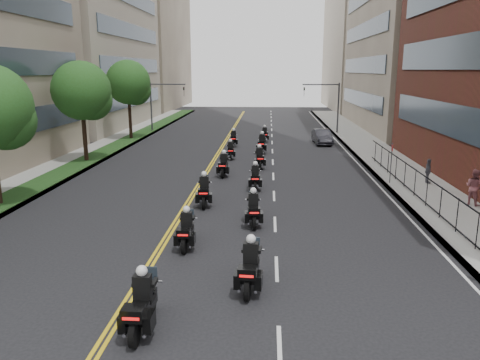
% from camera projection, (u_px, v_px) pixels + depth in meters
% --- Properties ---
extents(ground, '(160.00, 160.00, 0.00)m').
position_uv_depth(ground, '(157.00, 345.00, 12.22)').
color(ground, black).
rests_on(ground, ground).
extents(sidewalk_right, '(4.00, 90.00, 0.15)m').
position_uv_depth(sidewalk_right, '(388.00, 162.00, 35.77)').
color(sidewalk_right, gray).
rests_on(sidewalk_right, ground).
extents(sidewalk_left, '(4.00, 90.00, 0.15)m').
position_uv_depth(sidewalk_left, '(82.00, 159.00, 37.20)').
color(sidewalk_left, gray).
rests_on(sidewalk_left, ground).
extents(grass_strip, '(2.00, 90.00, 0.04)m').
position_uv_depth(grass_strip, '(91.00, 158.00, 37.13)').
color(grass_strip, '#173B15').
rests_on(grass_strip, sidewalk_left).
extents(building_right_far, '(15.00, 28.00, 26.00)m').
position_uv_depth(building_right_far, '(374.00, 35.00, 83.70)').
color(building_right_far, '#A69986').
rests_on(building_right_far, ground).
extents(building_left_far, '(16.00, 28.00, 26.00)m').
position_uv_depth(building_left_far, '(135.00, 36.00, 86.29)').
color(building_left_far, '#7C6B5B').
rests_on(building_left_far, ground).
extents(iron_fence, '(0.05, 28.00, 1.50)m').
position_uv_depth(iron_fence, '(433.00, 197.00, 23.01)').
color(iron_fence, black).
rests_on(iron_fence, sidewalk_right).
extents(street_trees, '(4.40, 38.40, 7.98)m').
position_uv_depth(street_trees, '(51.00, 100.00, 29.76)').
color(street_trees, '#301C15').
rests_on(street_trees, ground).
extents(traffic_signal_right, '(4.09, 0.20, 5.60)m').
position_uv_depth(traffic_signal_right, '(330.00, 100.00, 51.59)').
color(traffic_signal_right, '#3F3F44').
rests_on(traffic_signal_right, ground).
extents(traffic_signal_left, '(4.09, 0.20, 5.60)m').
position_uv_depth(traffic_signal_left, '(159.00, 100.00, 52.73)').
color(traffic_signal_left, '#3F3F44').
rests_on(traffic_signal_left, ground).
extents(motorcycle_0, '(0.57, 2.50, 1.85)m').
position_uv_depth(motorcycle_0, '(142.00, 306.00, 12.74)').
color(motorcycle_0, black).
rests_on(motorcycle_0, ground).
extents(motorcycle_1, '(0.65, 2.49, 1.84)m').
position_uv_depth(motorcycle_1, '(250.00, 268.00, 15.15)').
color(motorcycle_1, black).
rests_on(motorcycle_1, ground).
extents(motorcycle_2, '(0.53, 2.29, 1.69)m').
position_uv_depth(motorcycle_2, '(186.00, 231.00, 18.79)').
color(motorcycle_2, black).
rests_on(motorcycle_2, ground).
extents(motorcycle_3, '(0.61, 2.36, 1.74)m').
position_uv_depth(motorcycle_3, '(253.00, 210.00, 21.51)').
color(motorcycle_3, black).
rests_on(motorcycle_3, ground).
extents(motorcycle_4, '(0.67, 2.46, 1.82)m').
position_uv_depth(motorcycle_4, '(204.00, 192.00, 24.62)').
color(motorcycle_4, black).
rests_on(motorcycle_4, ground).
extents(motorcycle_5, '(0.53, 2.29, 1.69)m').
position_uv_depth(motorcycle_5, '(255.00, 178.00, 27.94)').
color(motorcycle_5, black).
rests_on(motorcycle_5, ground).
extents(motorcycle_6, '(0.55, 2.39, 1.76)m').
position_uv_depth(motorcycle_6, '(224.00, 166.00, 31.46)').
color(motorcycle_6, black).
rests_on(motorcycle_6, ground).
extents(motorcycle_7, '(0.64, 2.35, 1.73)m').
position_uv_depth(motorcycle_7, '(259.00, 159.00, 33.96)').
color(motorcycle_7, black).
rests_on(motorcycle_7, ground).
extents(motorcycle_8, '(0.59, 2.16, 1.60)m').
position_uv_depth(motorcycle_8, '(231.00, 151.00, 37.51)').
color(motorcycle_8, black).
rests_on(motorcycle_8, ground).
extents(motorcycle_9, '(0.61, 2.55, 1.88)m').
position_uv_depth(motorcycle_9, '(262.00, 144.00, 40.07)').
color(motorcycle_9, black).
rests_on(motorcycle_9, ground).
extents(motorcycle_10, '(0.56, 2.29, 1.69)m').
position_uv_depth(motorcycle_10, '(234.00, 139.00, 43.61)').
color(motorcycle_10, black).
rests_on(motorcycle_10, ground).
extents(motorcycle_11, '(0.54, 2.25, 1.66)m').
position_uv_depth(motorcycle_11, '(265.00, 135.00, 46.42)').
color(motorcycle_11, black).
rests_on(motorcycle_11, ground).
extents(parked_sedan, '(1.74, 4.33, 1.40)m').
position_uv_depth(parked_sedan, '(322.00, 137.00, 45.02)').
color(parked_sedan, black).
rests_on(parked_sedan, ground).
extents(pedestrian_b, '(1.10, 1.16, 1.88)m').
position_uv_depth(pedestrian_b, '(474.00, 187.00, 24.15)').
color(pedestrian_b, '#86494F').
rests_on(pedestrian_b, sidewalk_right).
extents(pedestrian_c, '(0.43, 0.92, 1.53)m').
position_uv_depth(pedestrian_c, '(428.00, 171.00, 28.80)').
color(pedestrian_c, '#47464E').
rests_on(pedestrian_c, sidewalk_right).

